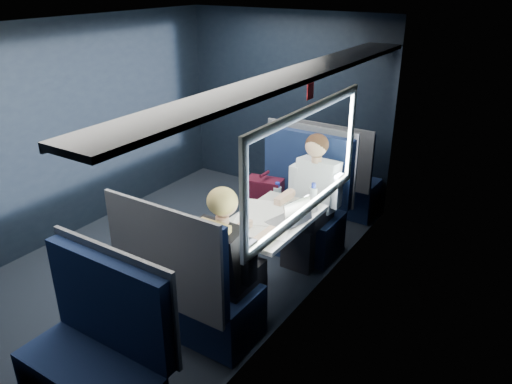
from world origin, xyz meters
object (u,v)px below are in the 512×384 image
Objects in this scene: man at (312,194)px; table at (269,225)px; bottle_small at (313,197)px; cup at (314,206)px; seat_bay_near at (295,208)px; seat_row_back at (98,363)px; woman at (228,256)px; seat_row_front at (334,181)px; laptop at (292,217)px; seat_bay_far at (190,291)px.

table is at bearing -95.52° from man.
table is 0.70m from man.
bottle_small is 0.09m from cup.
man is (0.27, -0.17, 0.29)m from seat_bay_near.
table is at bearing 84.20° from seat_row_back.
woman reaches higher than table.
woman is at bearing -80.25° from seat_bay_near.
seat_bay_near reaches higher than bottle_small.
table is 1.82m from seat_row_front.
cup is at bearing 82.29° from laptop.
laptop is (0.41, -1.79, 0.39)m from seat_row_front.
seat_row_front is 1.54m from bottle_small.
seat_bay_far is 0.95× the size of woman.
woman is (0.00, -1.41, 0.01)m from man.
laptop is at bearing 0.83° from table.
woman is (0.25, -2.50, 0.32)m from seat_row_front.
man reaches higher than seat_row_back.
seat_row_back is 12.12× the size of cup.
seat_bay_near is 1.04m from laptop.
man reaches higher than seat_bay_far.
seat_bay_far reaches higher than table.
seat_bay_near is at bearing 90.67° from seat_bay_far.
man is at bearing 84.28° from seat_row_back.
bottle_small is at bearing 79.14° from seat_row_back.
woman is at bearing -101.10° from cup.
cup is (0.20, 1.03, 0.06)m from woman.
table is 0.76× the size of woman.
seat_row_back reaches higher than table.
bottle_small reaches higher than cup.
laptop reaches higher than cup.
seat_row_back is (0.00, -0.92, -0.00)m from seat_bay_far.
woman reaches higher than cup.
seat_row_back is 0.88× the size of man.
laptop is at bearing -97.71° from cup.
table is 0.71m from woman.
seat_row_back is (0.00, -3.59, 0.00)m from seat_row_front.
table is at bearing -179.17° from laptop.
seat_row_front is 0.88× the size of man.
seat_bay_far is at bearing -108.41° from bottle_small.
seat_row_front reaches higher than table.
seat_row_back is at bearing -102.81° from laptop.
table is 0.48m from bottle_small.
seat_bay_far is at bearing -89.33° from seat_bay_near.
cup reaches higher than table.
man reaches higher than bottle_small.
seat_row_back is at bearing -90.00° from seat_bay_far.
seat_row_front is 3.27× the size of laptop.
table is 0.92m from seat_bay_near.
seat_row_front reaches higher than laptop.
man is at bearing 90.00° from woman.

